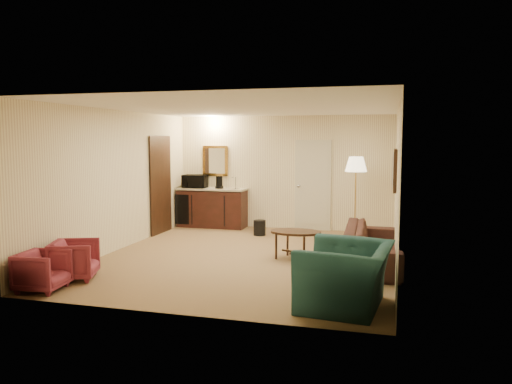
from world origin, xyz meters
TOP-DOWN VIEW (x-y plane):
  - ground at (0.00, 0.00)m, footprint 6.00×6.00m
  - room_walls at (-0.10, 0.77)m, footprint 5.02×6.01m
  - wetbar_cabinet at (-1.65, 2.72)m, footprint 1.64×0.58m
  - sofa at (2.15, -0.00)m, footprint 0.72×2.26m
  - teal_armchair at (1.90, -2.20)m, footprint 0.91×1.28m
  - rose_chair_near at (-2.08, -2.00)m, footprint 0.76×0.78m
  - rose_chair_far at (-2.15, -2.61)m, footprint 0.60×0.64m
  - coffee_table at (0.86, 0.04)m, footprint 1.03×0.88m
  - floor_lamp at (1.70, 2.29)m, footprint 0.53×0.53m
  - waste_bin at (-0.30, 2.00)m, footprint 0.34×0.34m
  - microwave at (-2.07, 2.70)m, footprint 0.58×0.34m
  - coffee_maker at (-1.45, 2.68)m, footprint 0.19×0.19m

SIDE VIEW (x-z plane):
  - ground at x=0.00m, z-range 0.00..0.00m
  - waste_bin at x=-0.30m, z-range 0.00..0.33m
  - coffee_table at x=0.86m, z-range 0.00..0.50m
  - rose_chair_far at x=-2.15m, z-range 0.00..0.60m
  - rose_chair_near at x=-2.08m, z-range 0.00..0.64m
  - sofa at x=2.15m, z-range 0.00..0.88m
  - wetbar_cabinet at x=-1.65m, z-range 0.00..0.92m
  - teal_armchair at x=1.90m, z-range 0.00..1.05m
  - floor_lamp at x=1.70m, z-range 0.00..1.71m
  - coffee_maker at x=-1.45m, z-range 0.92..1.21m
  - microwave at x=-2.07m, z-range 0.92..1.30m
  - room_walls at x=-0.10m, z-range 0.41..3.02m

